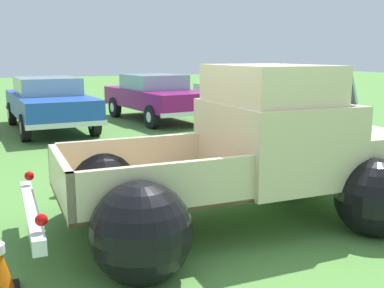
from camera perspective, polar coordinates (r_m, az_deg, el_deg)
The scene contains 7 objects.
ground_plane at distance 5.71m, azimuth 4.30°, elevation -9.88°, with size 80.00×80.00×0.00m, color #548C3D.
vintage_pickup_truck at distance 5.67m, azimuth 7.91°, elevation -2.10°, with size 4.66×2.83×1.96m.
show_car_1 at distance 13.16m, azimuth -17.39°, elevation 5.08°, with size 2.09×4.77×1.43m.
show_car_2 at distance 14.48m, azimuth -4.51°, elevation 6.04°, with size 2.40×4.57×1.43m.
show_car_3 at distance 16.48m, azimuth 7.21°, elevation 6.59°, with size 2.84×4.66×1.43m.
spectator_0 at distance 13.36m, azimuth 11.16°, elevation 6.61°, with size 0.48×0.48×1.83m.
lane_cone_0 at distance 7.04m, azimuth -15.28°, elevation -3.54°, with size 0.36×0.36×0.63m.
Camera 1 is at (-2.54, -4.69, 2.04)m, focal length 42.84 mm.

